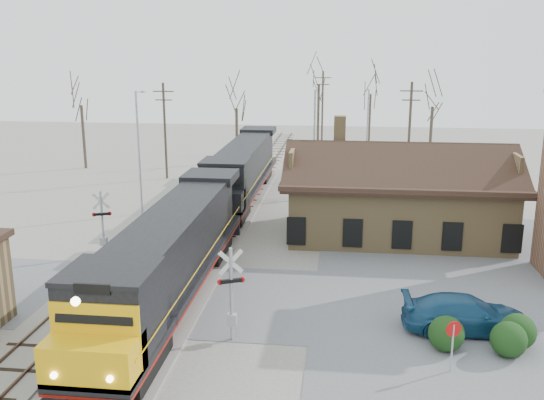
{
  "coord_description": "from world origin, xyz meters",
  "views": [
    {
      "loc": [
        8.26,
        -28.09,
        12.49
      ],
      "look_at": [
        3.86,
        9.0,
        2.99
      ],
      "focal_mm": 40.0,
      "sensor_mm": 36.0,
      "label": 1
    }
  ],
  "objects": [
    {
      "name": "tree_e",
      "position": [
        17.37,
        36.78,
        7.44
      ],
      "size": [
        4.27,
        4.27,
        10.45
      ],
      "color": "#382D23",
      "rests_on": "ground"
    },
    {
      "name": "tree_a",
      "position": [
        -18.7,
        31.98,
        7.68
      ],
      "size": [
        4.4,
        4.4,
        10.78
      ],
      "color": "#382D23",
      "rests_on": "ground"
    },
    {
      "name": "hedge_b",
      "position": [
        15.28,
        -4.31,
        0.75
      ],
      "size": [
        1.5,
        1.5,
        1.5
      ],
      "primitive_type": "sphere",
      "color": "black",
      "rests_on": "ground"
    },
    {
      "name": "hedge_a",
      "position": [
        12.81,
        -4.1,
        0.76
      ],
      "size": [
        1.52,
        1.52,
        1.52
      ],
      "primitive_type": "sphere",
      "color": "black",
      "rests_on": "ground"
    },
    {
      "name": "crossbuck_near",
      "position": [
        3.67,
        -4.25,
        1.98
      ],
      "size": [
        1.14,
        0.57,
        4.25
      ],
      "rotation": [
        0.0,
        0.0,
        0.42
      ],
      "color": "#A5A8AD",
      "rests_on": "ground"
    },
    {
      "name": "ground",
      "position": [
        0.0,
        0.0,
        0.0
      ],
      "size": [
        140.0,
        140.0,
        0.0
      ],
      "primitive_type": "plane",
      "color": "#A09B91",
      "rests_on": "ground"
    },
    {
      "name": "parked_car",
      "position": [
        13.96,
        -2.17,
        0.82
      ],
      "size": [
        5.74,
        2.51,
        1.64
      ],
      "primitive_type": "imported",
      "rotation": [
        0.0,
        0.0,
        1.61
      ],
      "color": "navy",
      "rests_on": "ground"
    },
    {
      "name": "streetlight_a",
      "position": [
        -6.95,
        15.41,
        5.21
      ],
      "size": [
        0.25,
        2.04,
        9.33
      ],
      "color": "#A5A8AD",
      "rests_on": "ground"
    },
    {
      "name": "track_siding",
      "position": [
        -4.5,
        15.0,
        0.07
      ],
      "size": [
        3.4,
        90.0,
        0.24
      ],
      "color": "#A09B91",
      "rests_on": "ground"
    },
    {
      "name": "crossbuck_far",
      "position": [
        -6.12,
        5.69,
        1.91
      ],
      "size": [
        1.11,
        0.51,
        4.08
      ],
      "rotation": [
        0.0,
        0.0,
        3.53
      ],
      "color": "#A5A8AD",
      "rests_on": "ground"
    },
    {
      "name": "hedge_c",
      "position": [
        15.85,
        -3.55,
        0.77
      ],
      "size": [
        1.53,
        1.53,
        1.53
      ],
      "primitive_type": "sphere",
      "color": "black",
      "rests_on": "ground"
    },
    {
      "name": "depot",
      "position": [
        11.99,
        12.0,
        2.41
      ],
      "size": [
        15.2,
        9.31,
        7.9
      ],
      "color": "#987B4E",
      "rests_on": "ground"
    },
    {
      "name": "tree_c",
      "position": [
        5.02,
        48.56,
        9.13
      ],
      "size": [
        5.23,
        5.23,
        12.81
      ],
      "color": "#382D23",
      "rests_on": "ground"
    },
    {
      "name": "road",
      "position": [
        0.0,
        0.0,
        0.01
      ],
      "size": [
        60.0,
        9.0,
        0.03
      ],
      "primitive_type": "cube",
      "color": "#5C5C61",
      "rests_on": "ground"
    },
    {
      "name": "streetlight_b",
      "position": [
        5.82,
        22.97,
        5.05
      ],
      "size": [
        0.25,
        2.04,
        9.02
      ],
      "color": "#A5A8AD",
      "rests_on": "ground"
    },
    {
      "name": "do_not_enter_sign",
      "position": [
        12.73,
        -5.92,
        1.53
      ],
      "size": [
        0.63,
        0.26,
        2.19
      ],
      "rotation": [
        0.0,
        0.0,
        0.35
      ],
      "color": "#A5A8AD",
      "rests_on": "ground"
    },
    {
      "name": "utility_pole_b",
      "position": [
        5.59,
        46.89,
        5.02
      ],
      "size": [
        2.0,
        0.24,
        9.59
      ],
      "color": "#382D23",
      "rests_on": "ground"
    },
    {
      "name": "track_main",
      "position": [
        0.0,
        15.0,
        0.07
      ],
      "size": [
        3.4,
        90.0,
        0.24
      ],
      "color": "#A09B91",
      "rests_on": "ground"
    },
    {
      "name": "utility_pole_a",
      "position": [
        -8.71,
        27.98,
        4.81
      ],
      "size": [
        2.0,
        0.24,
        9.18
      ],
      "color": "#382D23",
      "rests_on": "ground"
    },
    {
      "name": "tree_d",
      "position": [
        11.22,
        43.78,
        8.31
      ],
      "size": [
        4.76,
        4.76,
        11.66
      ],
      "color": "#382D23",
      "rests_on": "ground"
    },
    {
      "name": "utility_pole_c",
      "position": [
        14.11,
        27.02,
        4.96
      ],
      "size": [
        2.0,
        0.24,
        9.47
      ],
      "color": "#382D23",
      "rests_on": "ground"
    },
    {
      "name": "streetlight_c",
      "position": [
        10.58,
        32.16,
        4.77
      ],
      "size": [
        0.25,
        2.04,
        8.48
      ],
      "color": "#A5A8AD",
      "rests_on": "ground"
    },
    {
      "name": "locomotive_trailing",
      "position": [
        0.0,
        20.49,
        2.51
      ],
      "size": [
        3.21,
        21.47,
        4.51
      ],
      "color": "black",
      "rests_on": "ground"
    },
    {
      "name": "tree_b",
      "position": [
        -3.42,
        37.37,
        6.89
      ],
      "size": [
        3.95,
        3.95,
        9.68
      ],
      "color": "#382D23",
      "rests_on": "ground"
    },
    {
      "name": "parking_lot",
      "position": [
        18.0,
        4.0,
        0.02
      ],
      "size": [
        22.0,
        26.0,
        0.03
      ],
      "primitive_type": "cube",
      "color": "#5C5C61",
      "rests_on": "ground"
    },
    {
      "name": "locomotive_lead",
      "position": [
        0.0,
        -1.25,
        2.51
      ],
      "size": [
        3.21,
        21.47,
        4.77
      ],
      "color": "black",
      "rests_on": "ground"
    }
  ]
}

